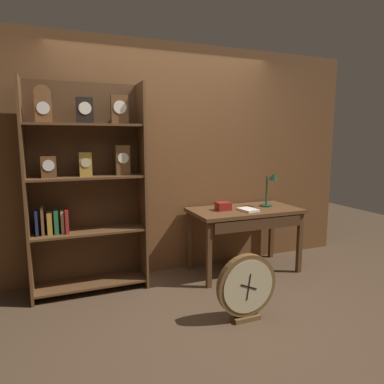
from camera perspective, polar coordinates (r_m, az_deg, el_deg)
ground_plane at (r=3.19m, az=3.64°, el=-20.24°), size 10.00×10.00×0.00m
back_wood_panel at (r=4.00m, az=-4.14°, el=5.24°), size 4.80×0.05×2.60m
bookshelf at (r=3.57m, az=-17.19°, el=1.01°), size 1.12×0.33×2.09m
workbench at (r=4.04m, az=8.82°, el=-4.03°), size 1.25×0.66×0.75m
desk_lamp at (r=4.19m, az=12.83°, el=0.84°), size 0.18×0.19×0.42m
toolbox_small at (r=3.92m, az=5.16°, el=-2.35°), size 0.16×0.13×0.09m
open_repair_manual at (r=3.93m, az=9.21°, el=-2.91°), size 0.19×0.24×0.02m
round_clock_large at (r=3.08m, az=8.98°, el=-15.21°), size 0.55×0.11×0.59m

